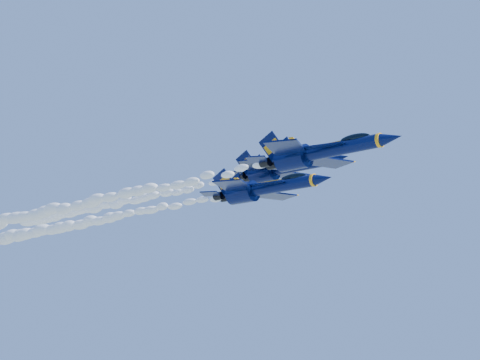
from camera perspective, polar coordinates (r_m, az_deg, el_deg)
The scene contains 6 objects.
jet_lead at distance 70.09m, azimuth 6.78°, elevation 2.39°, with size 16.50×13.54×6.13m.
smoke_trail_jet_lead at distance 93.14m, azimuth -11.64°, elevation -1.63°, with size 56.10×2.23×2.01m, color white.
jet_second at distance 87.99m, azimuth 2.07°, elevation -0.71°, with size 18.41×15.11×6.84m.
smoke_trail_jet_second at distance 112.99m, azimuth -12.55°, elevation -3.45°, with size 56.10×2.49×2.24m, color white.
jet_third at distance 94.95m, azimuth 3.81°, elevation 1.03°, with size 18.42×15.11×6.85m.
smoke_trail_jet_third at distance 118.90m, azimuth -10.37°, elevation -1.93°, with size 56.10×2.50×2.25m, color white.
Camera 1 is at (55.34, -69.13, 131.46)m, focal length 50.00 mm.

